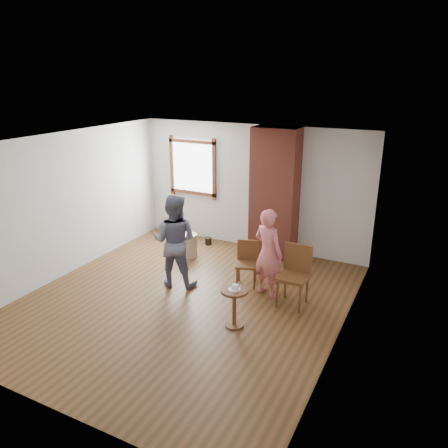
% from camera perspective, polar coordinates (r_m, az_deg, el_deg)
% --- Properties ---
extents(ground, '(5.50, 5.50, 0.00)m').
position_cam_1_polar(ground, '(7.34, -5.24, -9.98)').
color(ground, brown).
rests_on(ground, ground).
extents(room_shell, '(5.04, 5.52, 2.62)m').
position_cam_1_polar(room_shell, '(7.18, -3.51, 4.98)').
color(room_shell, silver).
rests_on(room_shell, ground).
extents(brick_chimney, '(0.90, 0.50, 2.60)m').
position_cam_1_polar(brick_chimney, '(8.70, 6.63, 3.95)').
color(brick_chimney, '#9E4938').
rests_on(brick_chimney, ground).
extents(stoneware_crock, '(0.47, 0.47, 0.47)m').
position_cam_1_polar(stoneware_crock, '(8.94, -4.69, -2.77)').
color(stoneware_crock, tan).
rests_on(stoneware_crock, ground).
extents(dark_pot, '(0.15, 0.15, 0.15)m').
position_cam_1_polar(dark_pot, '(9.57, -2.07, -2.23)').
color(dark_pot, black).
rests_on(dark_pot, ground).
extents(dining_chair_left, '(0.47, 0.47, 0.79)m').
position_cam_1_polar(dining_chair_left, '(7.69, 3.04, -4.79)').
color(dining_chair_left, brown).
rests_on(dining_chair_left, ground).
extents(dining_chair_right, '(0.47, 0.47, 0.99)m').
position_cam_1_polar(dining_chair_right, '(7.10, 9.24, -6.19)').
color(dining_chair_right, brown).
rests_on(dining_chair_right, ground).
extents(side_table, '(0.40, 0.40, 0.60)m').
position_cam_1_polar(side_table, '(6.46, 1.36, -10.10)').
color(side_table, brown).
rests_on(side_table, ground).
extents(cake_plate, '(0.18, 0.18, 0.01)m').
position_cam_1_polar(cake_plate, '(6.37, 1.37, -8.52)').
color(cake_plate, white).
rests_on(cake_plate, side_table).
extents(cake_slice, '(0.08, 0.07, 0.06)m').
position_cam_1_polar(cake_slice, '(6.35, 1.46, -8.27)').
color(cake_slice, white).
rests_on(cake_slice, cake_plate).
extents(man, '(0.92, 0.79, 1.64)m').
position_cam_1_polar(man, '(7.57, -6.51, -2.20)').
color(man, '#141838').
rests_on(man, ground).
extents(person_pink, '(0.64, 0.53, 1.52)m').
position_cam_1_polar(person_pink, '(7.23, 5.78, -3.78)').
color(person_pink, '#D96C72').
rests_on(person_pink, ground).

